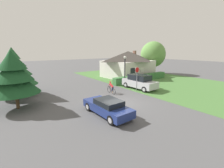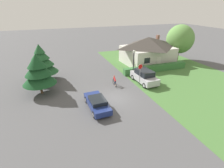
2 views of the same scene
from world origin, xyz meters
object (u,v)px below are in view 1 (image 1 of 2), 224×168
sedan_left_lane (107,107)px  stop_sign (137,74)px  conifer_tall_far (14,71)px  cottage_house (128,64)px  cyclist (111,88)px  parked_suv_right (139,82)px  street_lamp (125,66)px  deciduous_tree_right (153,54)px  conifer_tall_near (14,76)px

sedan_left_lane → stop_sign: stop_sign is taller
sedan_left_lane → conifer_tall_far: size_ratio=0.88×
cottage_house → cyclist: cottage_house is taller
cyclist → parked_suv_right: size_ratio=0.37×
cyclist → stop_sign: stop_sign is taller
stop_sign → street_lamp: size_ratio=0.69×
cottage_house → deciduous_tree_right: size_ratio=1.42×
stop_sign → conifer_tall_far: bearing=-30.1°
sedan_left_lane → parked_suv_right: bearing=-63.9°
conifer_tall_near → conifer_tall_far: bearing=85.8°
conifer_tall_near → conifer_tall_far: (0.31, 4.24, -0.07)m
cottage_house → conifer_tall_far: conifer_tall_far is taller
cyclist → stop_sign: size_ratio=0.58×
cottage_house → stop_sign: bearing=-130.2°
stop_sign → deciduous_tree_right: 15.17m
street_lamp → cottage_house: bearing=44.8°
stop_sign → street_lamp: (0.35, 2.72, 0.79)m
parked_suv_right → stop_sign: 1.60m
street_lamp → conifer_tall_far: bearing=164.9°
cottage_house → parked_suv_right: cottage_house is taller
conifer_tall_near → deciduous_tree_right: bearing=13.3°
parked_suv_right → conifer_tall_far: 14.72m
cyclist → stop_sign: bearing=-100.6°
stop_sign → sedan_left_lane: bearing=24.5°
cyclist → conifer_tall_near: conifer_tall_near is taller
stop_sign → conifer_tall_far: (-12.43, 6.15, 0.76)m
sedan_left_lane → conifer_tall_far: bearing=26.2°
cyclist → street_lamp: bearing=-59.5°
cottage_house → cyclist: bearing=-145.5°
cyclist → stop_sign: (3.33, -0.84, 1.42)m
cottage_house → street_lamp: size_ratio=2.24×
deciduous_tree_right → street_lamp: bearing=-157.1°
cyclist → deciduous_tree_right: bearing=-62.6°
street_lamp → conifer_tall_near: (-13.09, -0.80, 0.04)m
parked_suv_right → deciduous_tree_right: (11.76, 7.50, 3.21)m
stop_sign → street_lamp: street_lamp is taller
cottage_house → sedan_left_lane: size_ratio=2.07×
deciduous_tree_right → cyclist: bearing=-156.1°
cottage_house → conifer_tall_far: bearing=-177.4°
stop_sign → conifer_tall_far: size_ratio=0.56×
sedan_left_lane → deciduous_tree_right: size_ratio=0.68×
conifer_tall_far → deciduous_tree_right: bearing=4.1°
sedan_left_lane → conifer_tall_near: bearing=42.6°
conifer_tall_far → stop_sign: bearing=-26.3°
cyclist → conifer_tall_far: size_ratio=0.33×
stop_sign → cyclist: bearing=-18.0°
cottage_house → stop_sign: cottage_house is taller
conifer_tall_far → deciduous_tree_right: 25.29m
sedan_left_lane → cottage_house: bearing=-49.0°
deciduous_tree_right → conifer_tall_far: bearing=-175.9°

